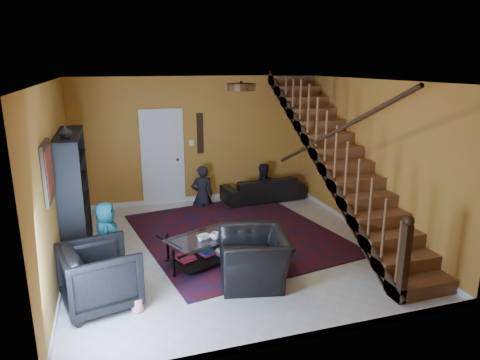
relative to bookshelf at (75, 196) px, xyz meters
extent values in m
plane|color=beige|center=(2.40, -0.60, -0.96)|extent=(5.50, 5.50, 0.00)
plane|color=#C86E2C|center=(2.40, 2.15, 0.44)|extent=(5.20, 0.00, 5.20)
plane|color=#C86E2C|center=(2.40, -3.35, 0.44)|extent=(5.20, 0.00, 5.20)
plane|color=#C86E2C|center=(-0.20, -0.60, 0.44)|extent=(0.00, 5.50, 5.50)
plane|color=#C86E2C|center=(5.00, -0.60, 0.44)|extent=(0.00, 5.50, 5.50)
plane|color=white|center=(2.40, -0.60, 1.84)|extent=(5.50, 5.50, 0.00)
cube|color=silver|center=(2.40, 2.14, -0.91)|extent=(5.20, 0.02, 0.10)
cube|color=silver|center=(-0.19, -0.60, -0.91)|extent=(0.02, 5.50, 0.10)
cube|color=#C86E2C|center=(4.53, -0.60, 0.36)|extent=(0.95, 4.92, 2.83)
cube|color=black|center=(4.07, -0.60, 0.44)|extent=(0.04, 5.02, 3.02)
cylinder|color=black|center=(4.10, -0.60, 0.89)|extent=(0.07, 4.20, 2.44)
cube|color=black|center=(4.10, -3.00, -0.41)|extent=(0.10, 0.10, 1.10)
cube|color=black|center=(0.00, 0.00, 0.04)|extent=(0.35, 1.80, 2.00)
cube|color=black|center=(0.00, 0.00, -0.56)|extent=(0.35, 1.72, 0.03)
cube|color=black|center=(0.00, 0.00, 0.20)|extent=(0.35, 1.72, 0.03)
cube|color=silver|center=(1.70, 2.12, 0.06)|extent=(0.82, 0.05, 2.05)
cube|color=maroon|center=(-0.17, -1.50, 0.79)|extent=(0.04, 0.74, 0.74)
cube|color=black|center=(2.55, 2.13, 0.59)|extent=(0.14, 0.03, 0.90)
cylinder|color=#3F2814|center=(2.40, -1.40, 1.78)|extent=(0.40, 0.40, 0.10)
cube|color=#410B0D|center=(2.72, -0.09, -0.96)|extent=(3.86, 4.24, 0.02)
imported|color=black|center=(3.90, 1.70, -0.69)|extent=(1.92, 0.89, 0.54)
imported|color=black|center=(0.35, -1.88, -0.55)|extent=(1.10, 1.08, 0.84)
imported|color=black|center=(2.47, -1.83, -0.61)|extent=(1.16, 1.27, 0.71)
imported|color=black|center=(2.49, 1.75, -0.74)|extent=(0.51, 0.34, 1.35)
imported|color=black|center=(3.90, 1.75, -0.76)|extent=(0.64, 0.50, 1.30)
imported|color=#1C646B|center=(0.45, -0.88, -0.42)|extent=(0.39, 0.56, 1.09)
cube|color=black|center=(1.36, -1.44, -0.74)|extent=(0.04, 0.04, 0.45)
cube|color=black|center=(2.49, -1.44, -0.74)|extent=(0.04, 0.04, 0.45)
cube|color=black|center=(1.36, -0.80, -0.74)|extent=(0.04, 0.04, 0.45)
cube|color=black|center=(2.49, -0.80, -0.74)|extent=(0.04, 0.04, 0.45)
cube|color=black|center=(1.93, -1.12, -0.85)|extent=(1.29, 1.04, 0.02)
cube|color=silver|center=(1.93, -1.12, -0.52)|extent=(1.37, 1.12, 0.02)
imported|color=#999999|center=(2.03, -1.25, -0.46)|extent=(0.17, 0.17, 0.10)
imported|color=#999999|center=(1.80, -1.25, -0.46)|extent=(0.10, 0.10, 0.09)
imported|color=#999999|center=(1.88, -1.18, -0.48)|extent=(0.27, 0.27, 0.05)
imported|color=#999999|center=(0.00, -0.50, 1.13)|extent=(0.18, 0.18, 0.19)
cylinder|color=red|center=(0.78, -2.18, -0.86)|extent=(0.20, 0.20, 0.18)
camera|label=1|loc=(0.59, -7.16, 2.08)|focal=32.00mm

